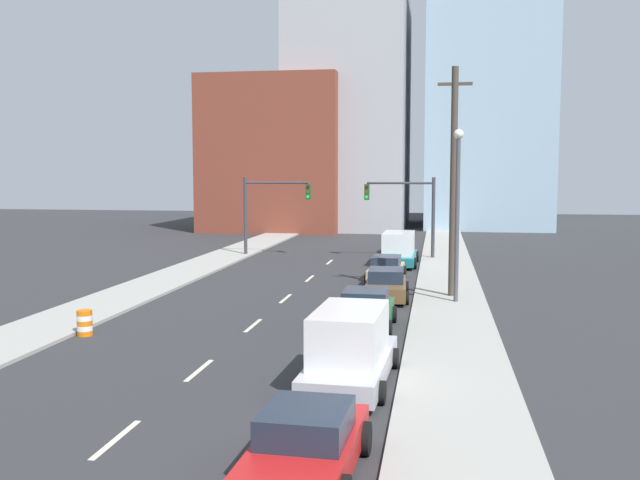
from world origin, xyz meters
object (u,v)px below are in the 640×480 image
(traffic_barrel, at_px, (85,323))
(sedan_orange, at_px, (397,245))
(utility_pole_right_mid, at_px, (453,181))
(traffic_signal_right, at_px, (412,205))
(traffic_signal_left, at_px, (265,204))
(box_truck_silver, at_px, (350,349))
(sedan_brown, at_px, (386,285))
(sedan_tan, at_px, (386,269))
(street_lamp, at_px, (457,203))
(sedan_red, at_px, (306,445))
(box_truck_teal, at_px, (399,250))
(sedan_green, at_px, (366,311))

(traffic_barrel, height_order, sedan_orange, sedan_orange)
(utility_pole_right_mid, bearing_deg, traffic_signal_right, 99.17)
(traffic_signal_left, bearing_deg, utility_pole_right_mid, -50.10)
(traffic_signal_right, bearing_deg, utility_pole_right_mid, -80.83)
(box_truck_silver, height_order, sedan_brown, box_truck_silver)
(box_truck_silver, distance_m, sedan_orange, 33.12)
(sedan_tan, bearing_deg, street_lamp, -59.23)
(sedan_brown, xyz_separation_m, sedan_orange, (-0.53, 19.21, -0.01))
(sedan_red, bearing_deg, box_truck_teal, 92.20)
(traffic_barrel, relative_size, sedan_green, 0.21)
(utility_pole_right_mid, relative_size, box_truck_silver, 1.90)
(utility_pole_right_mid, relative_size, box_truck_teal, 1.85)
(traffic_barrel, xyz_separation_m, sedan_orange, (9.84, 28.73, 0.17))
(sedan_brown, distance_m, sedan_tan, 5.61)
(traffic_signal_right, distance_m, sedan_brown, 16.26)
(utility_pole_right_mid, height_order, traffic_barrel, utility_pole_right_mid)
(traffic_signal_right, distance_m, box_truck_teal, 4.57)
(traffic_barrel, relative_size, box_truck_silver, 0.17)
(street_lamp, bearing_deg, sedan_green, -121.39)
(street_lamp, distance_m, sedan_orange, 20.86)
(traffic_signal_right, bearing_deg, sedan_green, -92.26)
(sedan_green, relative_size, box_truck_teal, 0.76)
(traffic_signal_right, height_order, box_truck_silver, traffic_signal_right)
(traffic_barrel, relative_size, street_lamp, 0.12)
(traffic_signal_left, height_order, sedan_tan, traffic_signal_left)
(sedan_red, bearing_deg, box_truck_silver, 91.41)
(street_lamp, height_order, sedan_orange, street_lamp)
(traffic_signal_right, distance_m, utility_pole_right_mid, 15.64)
(traffic_barrel, distance_m, sedan_brown, 14.09)
(traffic_signal_left, height_order, traffic_signal_right, same)
(sedan_green, bearing_deg, box_truck_teal, 89.70)
(street_lamp, height_order, sedan_tan, street_lamp)
(street_lamp, distance_m, box_truck_silver, 13.87)
(sedan_tan, distance_m, box_truck_teal, 6.76)
(traffic_signal_right, bearing_deg, sedan_red, -91.14)
(traffic_signal_left, distance_m, sedan_tan, 14.30)
(traffic_signal_left, relative_size, sedan_red, 1.26)
(utility_pole_right_mid, distance_m, sedan_brown, 5.83)
(traffic_signal_left, bearing_deg, sedan_orange, 19.43)
(sedan_brown, bearing_deg, sedan_tan, 91.46)
(street_lamp, relative_size, box_truck_silver, 1.38)
(traffic_signal_right, xyz_separation_m, sedan_green, (-0.89, -22.67, -3.03))
(utility_pole_right_mid, height_order, box_truck_silver, utility_pole_right_mid)
(sedan_tan, bearing_deg, traffic_signal_right, 86.21)
(sedan_red, bearing_deg, traffic_signal_left, 107.19)
(sedan_orange, bearing_deg, box_truck_teal, -88.55)
(sedan_red, relative_size, sedan_tan, 0.96)
(sedan_red, bearing_deg, sedan_brown, 91.94)
(traffic_barrel, distance_m, box_truck_teal, 24.17)
(sedan_green, xyz_separation_m, sedan_tan, (-0.09, 12.31, -0.05))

